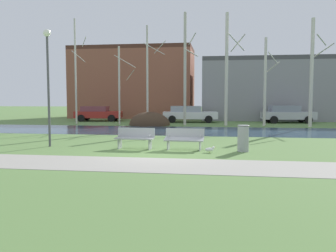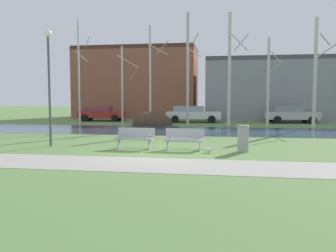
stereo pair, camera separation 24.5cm
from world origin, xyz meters
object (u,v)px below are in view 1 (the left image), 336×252
(trash_bin, at_px, (243,138))
(seagull, at_px, (210,149))
(bench_right, at_px, (184,138))
(streetlamp, at_px, (48,68))
(parked_sedan_second_white, at_px, (189,114))
(parked_hatch_third_silver, at_px, (287,114))
(bench_left, at_px, (135,138))
(parked_van_nearest_red, at_px, (98,113))

(trash_bin, relative_size, seagull, 2.54)
(bench_right, bearing_deg, streetlamp, 178.14)
(trash_bin, relative_size, streetlamp, 0.21)
(trash_bin, bearing_deg, parked_sedan_second_white, 102.05)
(streetlamp, bearing_deg, parked_hatch_third_silver, 51.66)
(trash_bin, distance_m, parked_sedan_second_white, 16.76)
(bench_left, relative_size, seagull, 3.93)
(bench_left, height_order, streetlamp, streetlamp)
(bench_right, height_order, parked_van_nearest_red, parked_van_nearest_red)
(streetlamp, bearing_deg, bench_right, -1.86)
(trash_bin, height_order, parked_sedan_second_white, parked_sedan_second_white)
(bench_left, distance_m, seagull, 3.19)
(trash_bin, xyz_separation_m, streetlamp, (-8.28, 0.29, 2.86))
(streetlamp, bearing_deg, trash_bin, -1.99)
(seagull, xyz_separation_m, parked_sedan_second_white, (-2.21, 16.87, 0.63))
(seagull, distance_m, parked_hatch_third_silver, 18.43)
(bench_right, bearing_deg, parked_hatch_third_silver, 66.82)
(bench_left, xyz_separation_m, parked_hatch_third_silver, (9.25, 16.79, 0.31))
(bench_right, xyz_separation_m, parked_sedan_second_white, (-1.15, 16.29, 0.29))
(trash_bin, distance_m, parked_hatch_third_silver, 17.56)
(seagull, distance_m, parked_van_nearest_red, 20.36)
(parked_van_nearest_red, xyz_separation_m, parked_sedan_second_white, (8.45, -0.47, 0.03))
(parked_van_nearest_red, height_order, parked_hatch_third_silver, parked_hatch_third_silver)
(streetlamp, relative_size, parked_hatch_third_silver, 1.14)
(parked_van_nearest_red, distance_m, parked_sedan_second_white, 8.46)
(parked_van_nearest_red, height_order, parked_sedan_second_white, parked_sedan_second_white)
(parked_sedan_second_white, bearing_deg, streetlamp, -106.55)
(seagull, relative_size, streetlamp, 0.08)
(parked_hatch_third_silver, bearing_deg, streetlamp, -128.34)
(streetlamp, height_order, parked_van_nearest_red, streetlamp)
(seagull, bearing_deg, bench_left, 169.51)
(seagull, bearing_deg, bench_right, 151.35)
(bench_left, bearing_deg, parked_van_nearest_red, 114.21)
(bench_left, xyz_separation_m, seagull, (3.12, -0.58, -0.34))
(streetlamp, height_order, parked_sedan_second_white, streetlamp)
(streetlamp, xyz_separation_m, parked_sedan_second_white, (4.78, 16.10, -2.64))
(streetlamp, bearing_deg, parked_sedan_second_white, 73.45)
(bench_left, relative_size, parked_hatch_third_silver, 0.37)
(bench_left, bearing_deg, parked_hatch_third_silver, 61.15)
(parked_sedan_second_white, distance_m, parked_hatch_third_silver, 8.35)
(bench_right, height_order, parked_sedan_second_white, parked_sedan_second_white)
(parked_van_nearest_red, relative_size, parked_sedan_second_white, 0.89)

